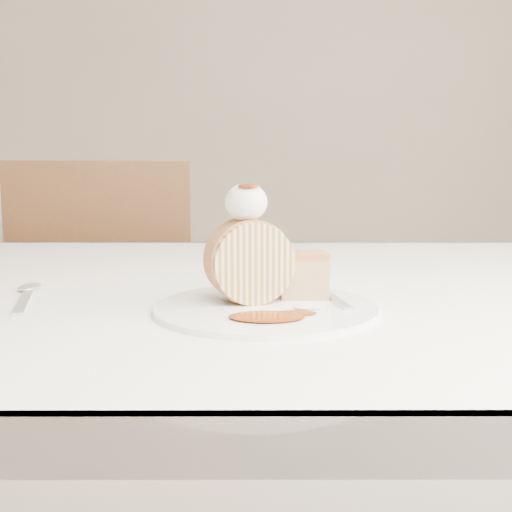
{
  "coord_description": "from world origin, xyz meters",
  "views": [
    {
      "loc": [
        0.0,
        -0.57,
        0.89
      ],
      "look_at": [
        0.0,
        0.03,
        0.81
      ],
      "focal_mm": 40.0,
      "sensor_mm": 36.0,
      "label": 1
    }
  ],
  "objects": [
    {
      "name": "table",
      "position": [
        0.0,
        0.2,
        0.66
      ],
      "size": [
        1.4,
        0.9,
        0.75
      ],
      "color": "white",
      "rests_on": "ground"
    },
    {
      "name": "whipped_cream",
      "position": [
        -0.01,
        0.04,
        0.86
      ],
      "size": [
        0.05,
        0.05,
        0.04
      ],
      "primitive_type": "ellipsoid",
      "color": "white",
      "rests_on": "roulade_slice"
    },
    {
      "name": "roulade_slice",
      "position": [
        -0.0,
        0.04,
        0.8
      ],
      "size": [
        0.1,
        0.07,
        0.09
      ],
      "primitive_type": "cylinder",
      "rotation": [
        1.57,
        0.0,
        0.3
      ],
      "color": "#CDB68F",
      "rests_on": "plate"
    },
    {
      "name": "fork",
      "position": [
        0.09,
        0.04,
        0.76
      ],
      "size": [
        0.04,
        0.14,
        0.0
      ],
      "primitive_type": "cube",
      "rotation": [
        0.0,
        0.0,
        0.16
      ],
      "color": "silver",
      "rests_on": "plate"
    },
    {
      "name": "caramel_drizzle",
      "position": [
        -0.0,
        0.03,
        0.89
      ],
      "size": [
        0.02,
        0.02,
        0.01
      ],
      "primitive_type": "ellipsoid",
      "color": "#6C2404",
      "rests_on": "whipped_cream"
    },
    {
      "name": "cake_chunk",
      "position": [
        0.06,
        0.06,
        0.78
      ],
      "size": [
        0.05,
        0.05,
        0.04
      ],
      "primitive_type": "cube",
      "rotation": [
        0.0,
        0.0,
        -0.0
      ],
      "color": "#D2854F",
      "rests_on": "plate"
    },
    {
      "name": "chair_far",
      "position": [
        -0.39,
        0.92,
        0.53
      ],
      "size": [
        0.5,
        0.5,
        0.93
      ],
      "rotation": [
        0.0,
        0.0,
        3.3
      ],
      "color": "brown",
      "rests_on": "ground"
    },
    {
      "name": "plate",
      "position": [
        0.01,
        0.02,
        0.75
      ],
      "size": [
        0.24,
        0.24,
        0.01
      ],
      "primitive_type": "cylinder",
      "rotation": [
        0.0,
        0.0,
        -0.0
      ],
      "color": "white",
      "rests_on": "table"
    },
    {
      "name": "caramel_pool",
      "position": [
        0.01,
        -0.04,
        0.76
      ],
      "size": [
        0.07,
        0.05,
        0.0
      ],
      "primitive_type": null,
      "rotation": [
        0.0,
        0.0,
        -0.0
      ],
      "color": "#6C2404",
      "rests_on": "plate"
    },
    {
      "name": "spoon",
      "position": [
        -0.26,
        0.05,
        0.75
      ],
      "size": [
        0.06,
        0.15,
        0.0
      ],
      "primitive_type": "cube",
      "rotation": [
        0.0,
        0.0,
        0.29
      ],
      "color": "silver",
      "rests_on": "table"
    }
  ]
}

